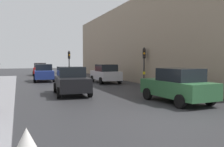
# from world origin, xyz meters

# --- Properties ---
(ground_plane) EXTENTS (120.00, 120.00, 0.00)m
(ground_plane) POSITION_xyz_m (0.00, 0.00, 0.00)
(ground_plane) COLOR #28282B
(building_facade_right) EXTENTS (12.00, 32.09, 8.15)m
(building_facade_right) POSITION_xyz_m (11.36, 17.78, 4.08)
(building_facade_right) COLOR gray
(building_facade_right) RESTS_ON ground
(traffic_light_far_median) EXTENTS (0.25, 0.43, 3.27)m
(traffic_light_far_median) POSITION_xyz_m (0.48, 21.28, 2.26)
(traffic_light_far_median) COLOR #2D2D2D
(traffic_light_far_median) RESTS_ON ground
(traffic_light_mid_street) EXTENTS (0.34, 0.45, 3.27)m
(traffic_light_mid_street) POSITION_xyz_m (5.05, 11.37, 2.25)
(traffic_light_mid_street) COLOR #2D2D2D
(traffic_light_mid_street) RESTS_ON ground
(car_red_sedan) EXTENTS (2.26, 4.32, 1.76)m
(car_red_sedan) POSITION_xyz_m (-2.20, 28.91, 0.88)
(car_red_sedan) COLOR red
(car_red_sedan) RESTS_ON ground
(car_blue_van) EXTENTS (2.22, 4.30, 1.76)m
(car_blue_van) POSITION_xyz_m (-2.70, 18.49, 0.88)
(car_blue_van) COLOR navy
(car_blue_van) RESTS_ON ground
(car_green_estate) EXTENTS (2.21, 4.30, 1.76)m
(car_green_estate) POSITION_xyz_m (2.43, 3.01, 0.88)
(car_green_estate) COLOR #2D6038
(car_green_estate) RESTS_ON ground
(car_silver_hatchback) EXTENTS (2.03, 4.20, 1.76)m
(car_silver_hatchback) POSITION_xyz_m (2.64, 14.54, 0.88)
(car_silver_hatchback) COLOR #BCBCC1
(car_silver_hatchback) RESTS_ON ground
(car_dark_suv) EXTENTS (2.25, 4.32, 1.76)m
(car_dark_suv) POSITION_xyz_m (-2.04, 7.88, 0.88)
(car_dark_suv) COLOR black
(car_dark_suv) RESTS_ON ground
(warning_sign_triangle) EXTENTS (0.64, 0.64, 0.65)m
(warning_sign_triangle) POSITION_xyz_m (-5.03, -1.56, 0.33)
(warning_sign_triangle) COLOR silver
(warning_sign_triangle) RESTS_ON ground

